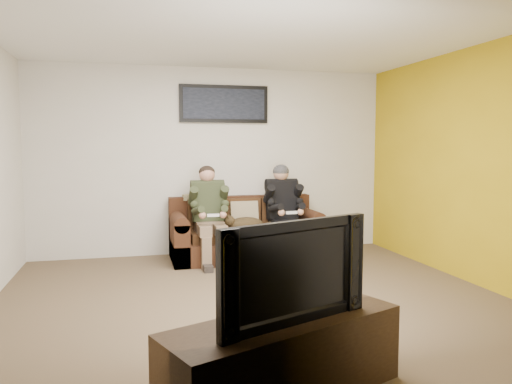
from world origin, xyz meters
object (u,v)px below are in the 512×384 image
object	(u,v)px
person_left	(209,209)
television	(285,269)
framed_poster	(224,104)
tv_stand	(284,358)
person_right	(284,207)
cat	(244,224)
sofa	(245,235)

from	to	relation	value
person_left	television	distance (m)	3.61
framed_poster	television	xyz separation A→B (m)	(-0.43, -4.17, -1.31)
tv_stand	framed_poster	bearing A→B (deg)	62.45
person_right	cat	distance (m)	0.61
cat	framed_poster	bearing A→B (deg)	102.21
framed_poster	sofa	bearing A→B (deg)	-63.13
person_left	tv_stand	world-z (taller)	person_left
person_right	cat	xyz separation A→B (m)	(-0.57, -0.08, -0.20)
person_right	television	bearing A→B (deg)	-107.54
person_left	person_right	xyz separation A→B (m)	(1.02, 0.00, 0.00)
tv_stand	television	size ratio (longest dim) A/B	1.45
sofa	person_left	bearing A→B (deg)	-162.04
framed_poster	television	world-z (taller)	framed_poster
person_right	television	world-z (taller)	person_right
sofa	person_left	distance (m)	0.66
person_right	framed_poster	world-z (taller)	framed_poster
sofa	television	size ratio (longest dim) A/B	1.88
tv_stand	television	world-z (taller)	television
cat	television	world-z (taller)	television
cat	person_left	bearing A→B (deg)	169.71
framed_poster	television	distance (m)	4.39
sofa	framed_poster	distance (m)	1.85
cat	framed_poster	xyz separation A→B (m)	(-0.14, 0.64, 1.60)
sofa	person_left	size ratio (longest dim) A/B	1.59
sofa	tv_stand	xyz separation A→B (m)	(-0.63, -3.77, -0.07)
television	person_left	bearing A→B (deg)	66.47
cat	person_right	bearing A→B (deg)	8.17
sofa	person_right	world-z (taller)	person_right
framed_poster	tv_stand	size ratio (longest dim) A/B	0.82
person_right	framed_poster	bearing A→B (deg)	141.79
person_right	tv_stand	world-z (taller)	person_right
person_left	person_right	size ratio (longest dim) A/B	0.99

